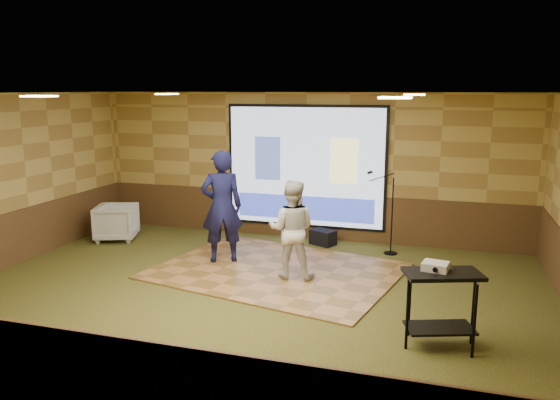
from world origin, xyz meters
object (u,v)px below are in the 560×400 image
(player_right, at_px, (292,229))
(mic_stand, at_px, (388,228))
(projector_screen, at_px, (305,168))
(duffel_bag, at_px, (323,237))
(projector, at_px, (435,266))
(dance_floor, at_px, (277,271))
(player_left, at_px, (222,206))
(av_table, at_px, (442,295))
(banquet_chair, at_px, (117,222))

(player_right, xyz_separation_m, mic_stand, (1.37, 1.87, -0.34))
(projector_screen, xyz_separation_m, duffel_bag, (0.48, -0.39, -1.33))
(projector, bearing_deg, dance_floor, 151.99)
(player_right, distance_m, duffel_bag, 2.22)
(duffel_bag, bearing_deg, player_left, -131.85)
(dance_floor, bearing_deg, av_table, -37.42)
(dance_floor, height_order, av_table, av_table)
(projector_screen, height_order, mic_stand, projector_screen)
(mic_stand, xyz_separation_m, duffel_bag, (-1.31, 0.24, -0.35))
(banquet_chair, bearing_deg, mic_stand, -102.72)
(mic_stand, bearing_deg, av_table, -76.04)
(player_left, relative_size, duffel_bag, 4.20)
(player_right, xyz_separation_m, av_table, (2.37, -1.80, -0.18))
(dance_floor, bearing_deg, duffel_bag, 77.89)
(banquet_chair, bearing_deg, projector_screen, -90.43)
(av_table, distance_m, mic_stand, 3.81)
(banquet_chair, bearing_deg, player_right, -126.20)
(projector, xyz_separation_m, duffel_bag, (-2.21, 3.87, -0.84))
(dance_floor, relative_size, banquet_chair, 4.86)
(projector_screen, relative_size, av_table, 3.53)
(projector_screen, distance_m, duffel_bag, 1.46)
(mic_stand, height_order, banquet_chair, mic_stand)
(player_left, xyz_separation_m, projector, (3.69, -2.23, -0.04))
(av_table, bearing_deg, projector_screen, 122.91)
(projector, distance_m, mic_stand, 3.78)
(banquet_chair, bearing_deg, duffel_bag, -97.47)
(mic_stand, bearing_deg, dance_floor, -137.83)
(duffel_bag, bearing_deg, dance_floor, -102.11)
(projector_screen, height_order, av_table, projector_screen)
(player_right, bearing_deg, duffel_bag, -97.92)
(av_table, distance_m, duffel_bag, 4.57)
(player_left, xyz_separation_m, duffel_bag, (1.47, 1.64, -0.88))
(av_table, distance_m, banquet_chair, 7.13)
(dance_floor, relative_size, mic_stand, 2.49)
(av_table, height_order, projector, projector)
(av_table, xyz_separation_m, projector, (-0.09, 0.04, 0.34))
(dance_floor, bearing_deg, banquet_chair, 165.58)
(player_left, bearing_deg, banquet_chair, -44.09)
(dance_floor, relative_size, av_table, 4.17)
(player_left, distance_m, mic_stand, 3.16)
(duffel_bag, bearing_deg, projector, -60.24)
(projector_screen, bearing_deg, player_left, -116.15)
(dance_floor, distance_m, projector, 3.44)
(player_right, bearing_deg, av_table, 136.49)
(projector_screen, xyz_separation_m, av_table, (2.78, -4.29, -0.82))
(projector_screen, distance_m, dance_floor, 2.67)
(dance_floor, distance_m, mic_stand, 2.39)
(player_left, distance_m, av_table, 4.42)
(player_left, bearing_deg, projector_screen, -144.28)
(av_table, bearing_deg, player_left, 149.05)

